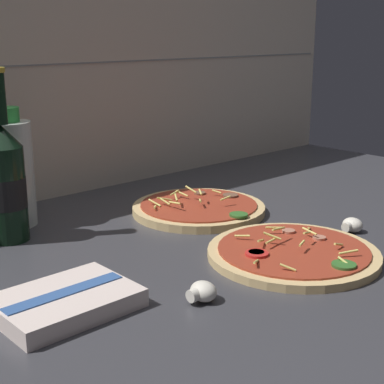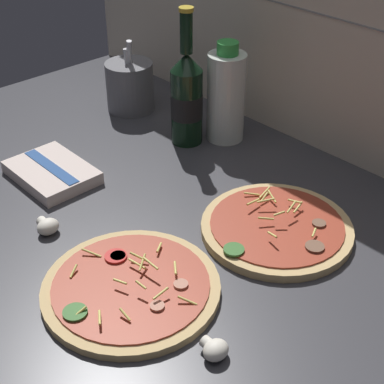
{
  "view_description": "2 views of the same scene",
  "coord_description": "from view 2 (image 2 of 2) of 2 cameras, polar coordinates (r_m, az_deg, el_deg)",
  "views": [
    {
      "loc": [
        -68.07,
        -62.23,
        36.56
      ],
      "look_at": [
        -3.46,
        7.88,
        10.29
      ],
      "focal_mm": 55.0,
      "sensor_mm": 36.0,
      "label": 1
    },
    {
      "loc": [
        54.6,
        -47.33,
        63.52
      ],
      "look_at": [
        -8.4,
        11.08,
        5.9
      ],
      "focal_mm": 55.0,
      "sensor_mm": 36.0,
      "label": 2
    }
  ],
  "objects": [
    {
      "name": "counter_slab",
      "position": [
        0.95,
        -1.46,
        -6.92
      ],
      "size": [
        160.0,
        90.0,
        2.5
      ],
      "color": "#38383D",
      "rests_on": "ground"
    },
    {
      "name": "pizza_far",
      "position": [
        1.0,
        8.21,
        -3.45
      ],
      "size": [
        25.59,
        25.59,
        4.62
      ],
      "color": "tan",
      "rests_on": "counter_slab"
    },
    {
      "name": "mushroom_right",
      "position": [
        1.02,
        -13.85,
        -3.23
      ],
      "size": [
        4.0,
        3.81,
        2.67
      ],
      "color": "white",
      "rests_on": "counter_slab"
    },
    {
      "name": "pizza_near",
      "position": [
        0.89,
        -5.94,
        -9.19
      ],
      "size": [
        26.62,
        26.62,
        4.07
      ],
      "color": "tan",
      "rests_on": "counter_slab"
    },
    {
      "name": "dish_towel",
      "position": [
        1.16,
        -13.44,
        1.87
      ],
      "size": [
        17.0,
        12.32,
        2.56
      ],
      "color": "beige",
      "rests_on": "counter_slab"
    },
    {
      "name": "oil_bottle",
      "position": [
        1.24,
        3.32,
        9.31
      ],
      "size": [
        7.98,
        7.98,
        21.28
      ],
      "color": "silver",
      "rests_on": "counter_slab"
    },
    {
      "name": "mushroom_left",
      "position": [
        0.79,
        2.22,
        -14.99
      ],
      "size": [
        3.85,
        3.66,
        2.56
      ],
      "color": "white",
      "rests_on": "counter_slab"
    },
    {
      "name": "tile_backsplash",
      "position": [
        1.13,
        16.53,
        15.22
      ],
      "size": [
        160.0,
        1.13,
        60.0
      ],
      "color": "beige",
      "rests_on": "ground"
    },
    {
      "name": "beer_bottle",
      "position": [
        1.22,
        -0.52,
        9.21
      ],
      "size": [
        6.67,
        6.67,
        28.51
      ],
      "color": "black",
      "rests_on": "counter_slab"
    },
    {
      "name": "utensil_crock",
      "position": [
        1.39,
        -6.04,
        10.21
      ],
      "size": [
        10.96,
        10.96,
        16.96
      ],
      "color": "slate",
      "rests_on": "counter_slab"
    }
  ]
}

